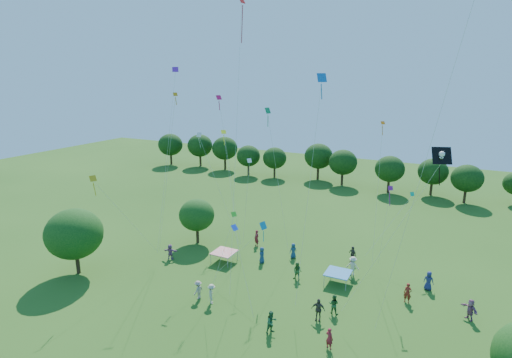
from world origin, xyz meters
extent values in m
cylinder|color=#422B19|center=(-18.13, 11.78, 0.91)|extent=(0.37, 0.37, 1.81)
ellipsoid|color=#1C4C15|center=(-18.13, 11.78, 4.07)|extent=(5.31, 5.31, 4.78)
cylinder|color=#422B19|center=(-12.00, 23.04, 0.83)|extent=(0.34, 0.34, 1.65)
ellipsoid|color=#1C4C15|center=(-12.00, 23.04, 3.35)|extent=(3.99, 3.99, 3.59)
cylinder|color=#422B19|center=(-41.12, 55.27, 1.08)|extent=(0.44, 0.44, 2.15)
ellipsoid|color=#153B11|center=(-41.12, 55.27, 4.35)|extent=(5.17, 5.17, 4.65)
cylinder|color=#422B19|center=(-34.66, 56.91, 1.09)|extent=(0.45, 0.45, 2.17)
ellipsoid|color=#153B11|center=(-34.66, 56.91, 4.39)|extent=(5.22, 5.22, 4.70)
cylinder|color=#422B19|center=(-28.36, 56.56, 1.08)|extent=(0.44, 0.44, 2.15)
ellipsoid|color=#153B11|center=(-28.36, 56.56, 4.35)|extent=(5.17, 5.17, 4.65)
cylinder|color=#422B19|center=(-21.78, 54.28, 0.93)|extent=(0.38, 0.38, 1.87)
ellipsoid|color=#153B11|center=(-21.78, 54.28, 3.77)|extent=(4.48, 4.48, 4.03)
cylinder|color=#422B19|center=(-16.56, 54.89, 0.92)|extent=(0.38, 0.38, 1.84)
ellipsoid|color=#153B11|center=(-16.56, 54.89, 3.72)|extent=(4.42, 4.42, 3.98)
cylinder|color=#422B19|center=(-8.83, 57.29, 1.07)|extent=(0.44, 0.44, 2.14)
ellipsoid|color=#153B11|center=(-8.83, 57.29, 4.33)|extent=(5.14, 5.14, 4.63)
cylinder|color=#422B19|center=(-3.73, 55.12, 1.01)|extent=(0.42, 0.42, 2.03)
ellipsoid|color=#153B11|center=(-3.73, 55.12, 4.09)|extent=(4.86, 4.86, 4.37)
cylinder|color=#422B19|center=(4.25, 54.00, 0.98)|extent=(0.40, 0.40, 1.96)
ellipsoid|color=#153B11|center=(4.25, 54.00, 3.96)|extent=(4.71, 4.71, 4.24)
cylinder|color=#422B19|center=(10.62, 55.53, 0.96)|extent=(0.39, 0.39, 1.91)
ellipsoid|color=#153B11|center=(10.62, 55.53, 3.87)|extent=(4.59, 4.59, 4.13)
cylinder|color=#422B19|center=(15.42, 53.36, 0.94)|extent=(0.39, 0.39, 1.89)
ellipsoid|color=#153B11|center=(15.42, 53.36, 3.82)|extent=(4.54, 4.54, 4.08)
cube|color=red|center=(-6.75, 20.21, 1.05)|extent=(2.20, 2.20, 0.08)
cylinder|color=#999999|center=(-7.75, 19.21, 0.55)|extent=(0.05, 0.05, 1.10)
cylinder|color=#999999|center=(-5.75, 19.21, 0.55)|extent=(0.05, 0.05, 1.10)
cylinder|color=#999999|center=(-7.75, 21.21, 0.55)|extent=(0.05, 0.05, 1.10)
cylinder|color=#999999|center=(-5.75, 21.21, 0.55)|extent=(0.05, 0.05, 1.10)
cube|color=#1A68A9|center=(4.87, 21.08, 1.05)|extent=(2.20, 2.20, 0.08)
cylinder|color=#999999|center=(3.87, 20.08, 0.55)|extent=(0.05, 0.05, 1.10)
cylinder|color=#999999|center=(5.87, 20.08, 0.55)|extent=(0.05, 0.05, 1.10)
cylinder|color=#999999|center=(3.87, 22.08, 0.55)|extent=(0.05, 0.05, 1.10)
cylinder|color=#999999|center=(5.87, 22.08, 0.55)|extent=(0.05, 0.05, 1.10)
imported|color=navy|center=(-0.74, 24.19, 0.81)|extent=(0.87, 0.87, 1.62)
imported|color=maroon|center=(6.79, 11.86, 0.80)|extent=(0.70, 0.58, 1.61)
imported|color=#265A29|center=(5.87, 16.18, 0.82)|extent=(0.82, 0.45, 1.65)
imported|color=#B4B090|center=(-3.68, 13.06, 0.87)|extent=(1.03, 1.23, 1.74)
imported|color=#3F3A32|center=(5.03, 14.76, 0.92)|extent=(1.12, 0.59, 1.83)
imported|color=#8C5173|center=(15.63, 20.14, 0.86)|extent=(1.53, 1.55, 1.72)
imported|color=navy|center=(12.40, 23.55, 0.88)|extent=(0.93, 0.60, 1.75)
imported|color=maroon|center=(10.97, 20.53, 0.87)|extent=(0.67, 0.46, 1.73)
imported|color=#275C35|center=(2.45, 11.68, 0.89)|extent=(0.85, 0.99, 1.77)
imported|color=#A49083|center=(-5.10, 13.17, 0.82)|extent=(0.57, 1.11, 1.65)
imported|color=#473F39|center=(5.05, 25.93, 0.88)|extent=(1.11, 1.00, 1.76)
imported|color=#945688|center=(-12.08, 18.21, 0.82)|extent=(1.62, 0.93, 1.64)
imported|color=navy|center=(-3.20, 21.75, 0.84)|extent=(0.76, 0.94, 1.68)
imported|color=maroon|center=(-5.51, 25.17, 0.94)|extent=(0.83, 0.74, 1.87)
imported|color=#30662B|center=(1.31, 20.04, 0.86)|extent=(0.87, 0.49, 1.72)
imported|color=beige|center=(5.71, 23.25, 0.95)|extent=(1.24, 0.56, 1.90)
cube|color=black|center=(12.46, 14.26, 13.84)|extent=(1.27, 0.95, 0.97)
cube|color=black|center=(12.46, 14.31, 12.53)|extent=(0.17, 0.27, 1.18)
sphere|color=white|center=(12.46, 14.20, 13.94)|extent=(0.35, 0.35, 0.35)
cylinder|color=white|center=(12.46, 14.20, 13.66)|extent=(0.26, 0.49, 0.32)
cylinder|color=white|center=(12.46, 14.20, 13.66)|extent=(0.26, 0.49, 0.32)
cylinder|color=beige|center=(9.65, 14.53, 7.33)|extent=(5.63, 0.56, 12.08)
cube|color=red|center=(-4.06, 19.43, 24.66)|extent=(0.42, 0.71, 0.60)
cube|color=red|center=(-4.06, 19.48, 22.74)|extent=(0.45, 0.53, 2.94)
cylinder|color=beige|center=(-2.96, 16.20, 12.84)|extent=(2.21, 6.48, 23.08)
cube|color=#E90D4B|center=(-7.64, 21.29, 16.53)|extent=(0.53, 0.59, 0.41)
cube|color=#E90D4B|center=(-7.64, 21.34, 15.76)|extent=(0.11, 0.21, 0.89)
cylinder|color=beige|center=(-6.80, 21.81, 8.81)|extent=(1.71, 1.05, 15.03)
cube|color=orange|center=(7.34, 23.91, 14.59)|extent=(0.42, 0.39, 0.25)
cube|color=orange|center=(7.34, 23.96, 13.93)|extent=(0.10, 0.21, 0.90)
cylinder|color=beige|center=(7.37, 23.83, 7.88)|extent=(0.08, 0.18, 13.15)
cube|color=#F8F816|center=(-11.07, 27.71, 12.23)|extent=(0.70, 0.69, 0.41)
cube|color=#F8F816|center=(-11.07, 27.76, 11.24)|extent=(0.07, 0.28, 1.23)
cylinder|color=beige|center=(-8.66, 24.99, 6.65)|extent=(4.84, 5.45, 10.70)
cube|color=#249B1C|center=(-0.70, 11.81, 8.78)|extent=(0.44, 0.47, 0.29)
cylinder|color=beige|center=(-1.80, 11.57, 4.96)|extent=(2.23, 0.50, 7.32)
cube|color=#115EB0|center=(4.49, 15.04, 18.41)|extent=(0.69, 0.65, 0.59)
cube|color=#115EB0|center=(4.49, 15.09, 17.47)|extent=(0.08, 0.24, 1.04)
cylinder|color=beige|center=(3.97, 14.49, 9.72)|extent=(1.08, 1.13, 16.84)
cube|color=#88167C|center=(8.66, 22.17, 9.31)|extent=(0.43, 0.32, 0.36)
cube|color=#88167C|center=(8.66, 22.22, 8.37)|extent=(0.17, 0.31, 1.37)
cylinder|color=beige|center=(8.28, 23.20, 5.22)|extent=(0.78, 2.09, 7.85)
cube|color=silver|center=(-9.33, 20.20, 12.96)|extent=(0.50, 0.29, 0.42)
cube|color=silver|center=(-9.33, 20.25, 12.16)|extent=(0.19, 0.21, 0.99)
cylinder|color=beige|center=(-7.69, 21.24, 7.03)|extent=(3.31, 2.10, 11.47)
cube|color=#0BA87D|center=(9.92, 28.82, 7.19)|extent=(0.46, 0.44, 0.38)
cylinder|color=beige|center=(8.17, 27.01, 4.16)|extent=(3.51, 3.63, 5.72)
cylinder|color=beige|center=(11.42, 11.41, 12.08)|extent=(3.80, 4.30, 21.56)
cube|color=orange|center=(-9.25, 16.69, 16.97)|extent=(0.42, 0.45, 0.30)
cube|color=orange|center=(-9.25, 16.74, 16.39)|extent=(0.08, 0.17, 0.69)
cylinder|color=beige|center=(-10.85, 16.82, 9.06)|extent=(3.22, 0.27, 15.52)
cube|color=#CA9612|center=(-14.36, 11.39, 10.00)|extent=(0.50, 0.63, 0.46)
cube|color=#CA9612|center=(-14.36, 11.44, 9.02)|extent=(0.16, 0.28, 1.26)
cylinder|color=beige|center=(-13.49, 14.13, 5.54)|extent=(1.76, 5.50, 8.48)
cube|color=#178346|center=(-3.47, 23.49, 15.27)|extent=(0.46, 0.66, 0.56)
cube|color=#178346|center=(-3.47, 23.54, 14.29)|extent=(0.17, 0.27, 1.19)
cylinder|color=beige|center=(-2.26, 23.49, 8.16)|extent=(2.44, 0.02, 13.72)
cube|color=#1339C3|center=(-0.54, 11.59, 7.85)|extent=(0.44, 0.54, 0.36)
cylinder|color=beige|center=(0.37, 11.33, 4.47)|extent=(1.83, 0.54, 6.35)
cube|color=purple|center=(-13.08, 21.84, 19.17)|extent=(0.72, 0.68, 0.50)
cylinder|color=beige|center=(-12.73, 19.20, 10.11)|extent=(0.72, 5.30, 17.62)
cube|color=white|center=(-4.58, 21.74, 10.54)|extent=(0.46, 0.49, 0.37)
cylinder|color=beige|center=(-5.15, 22.02, 5.83)|extent=(1.15, 0.60, 9.07)
cube|color=#0B7BAD|center=(-0.87, 17.14, 6.02)|extent=(0.52, 0.74, 0.59)
cube|color=#0B7BAD|center=(-0.87, 17.19, 5.03)|extent=(0.17, 0.26, 1.14)
cylinder|color=beige|center=(-2.85, 16.56, 3.52)|extent=(3.98, 1.17, 4.46)
camera|label=1|loc=(13.00, -12.00, 18.49)|focal=28.00mm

